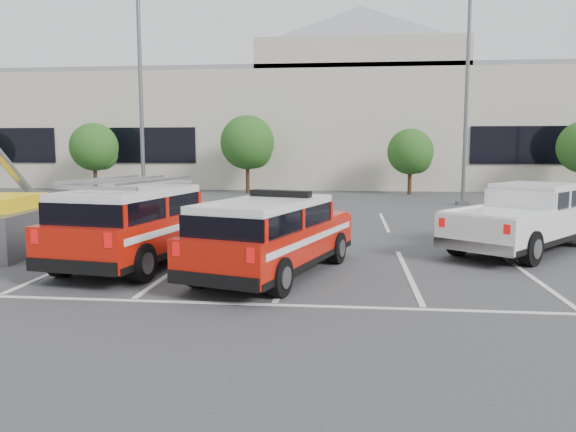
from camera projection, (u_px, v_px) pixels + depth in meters
name	position (u px, v px, depth m)	size (l,w,h in m)	color
ground	(290.00, 271.00, 13.05)	(120.00, 120.00, 0.00)	#363639
stall_markings	(305.00, 239.00, 17.49)	(23.00, 15.00, 0.01)	silver
convention_building	(335.00, 123.00, 43.89)	(60.00, 16.99, 13.20)	beige
tree_left	(96.00, 149.00, 36.07)	(3.07, 3.07, 4.42)	#3F2B19
tree_mid_left	(249.00, 144.00, 34.96)	(3.37, 3.37, 4.85)	#3F2B19
tree_mid_right	(412.00, 153.00, 33.95)	(2.77, 2.77, 3.99)	#3F2B19
light_pole_left	(141.00, 95.00, 25.12)	(0.90, 0.60, 10.24)	#59595E
light_pole_mid	(466.00, 100.00, 27.45)	(0.90, 0.60, 10.24)	#59595E
fire_chief_suv	(272.00, 241.00, 12.54)	(3.45, 5.71, 1.89)	#B21408
white_pickup	(526.00, 224.00, 15.58)	(5.44, 5.99, 1.85)	silver
ladder_suv	(139.00, 230.00, 13.65)	(3.00, 5.72, 2.14)	#B21408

